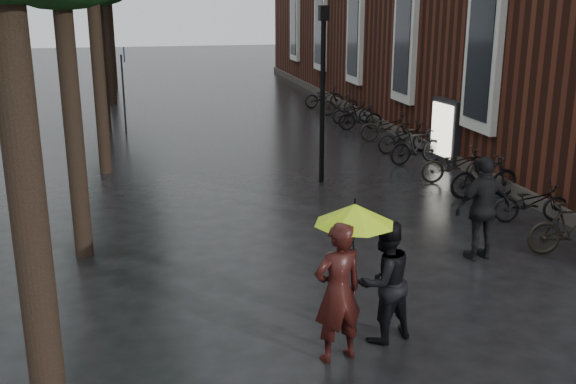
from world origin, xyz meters
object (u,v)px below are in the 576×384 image
object	(u,v)px
parked_bicycles	(403,137)
ad_lightbox	(446,131)
pedestrian_walking	(483,208)
lamp_post	(323,78)
person_black	(384,281)
person_burgundy	(338,292)

from	to	relation	value
parked_bicycles	ad_lightbox	xyz separation A→B (m)	(0.65, -1.44, 0.43)
pedestrian_walking	lamp_post	world-z (taller)	lamp_post
pedestrian_walking	parked_bicycles	size ratio (longest dim) A/B	0.11
pedestrian_walking	lamp_post	bearing A→B (deg)	-83.50
pedestrian_walking	parked_bicycles	xyz separation A→B (m)	(1.89, 8.21, -0.47)
parked_bicycles	pedestrian_walking	bearing A→B (deg)	-102.96
ad_lightbox	person_black	bearing A→B (deg)	-127.09
pedestrian_walking	person_burgundy	bearing A→B (deg)	31.04
parked_bicycles	ad_lightbox	distance (m)	1.64
person_burgundy	person_black	size ratio (longest dim) A/B	1.09
person_black	ad_lightbox	xyz separation A→B (m)	(5.27, 9.16, 0.04)
pedestrian_walking	lamp_post	xyz separation A→B (m)	(-1.36, 5.58, 1.67)
lamp_post	parked_bicycles	bearing A→B (deg)	38.87
pedestrian_walking	parked_bicycles	bearing A→B (deg)	-110.18
person_burgundy	lamp_post	size ratio (longest dim) A/B	0.43
person_black	parked_bicycles	size ratio (longest dim) A/B	0.10
person_burgundy	parked_bicycles	distance (m)	12.21
person_black	pedestrian_walking	world-z (taller)	pedestrian_walking
parked_bicycles	lamp_post	bearing A→B (deg)	-141.13
lamp_post	pedestrian_walking	bearing A→B (deg)	-76.28
person_burgundy	pedestrian_walking	world-z (taller)	pedestrian_walking
ad_lightbox	lamp_post	world-z (taller)	lamp_post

